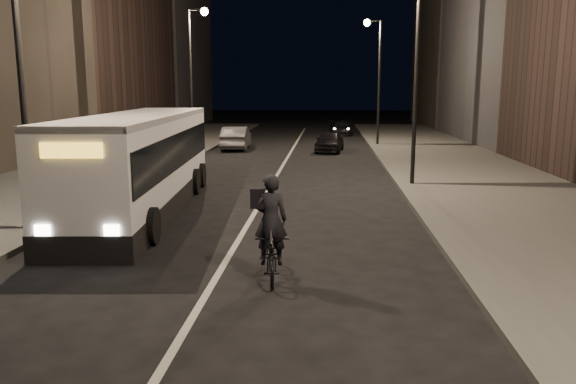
% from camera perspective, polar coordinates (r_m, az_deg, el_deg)
% --- Properties ---
extents(ground, '(180.00, 180.00, 0.00)m').
position_cam_1_polar(ground, '(11.07, -8.14, -10.00)').
color(ground, black).
rests_on(ground, ground).
extents(sidewalk_right, '(7.00, 70.00, 0.16)m').
position_cam_1_polar(sidewalk_right, '(25.20, 18.36, 1.35)').
color(sidewalk_right, '#3E3E3B').
rests_on(sidewalk_right, ground).
extents(sidewalk_left, '(7.00, 70.00, 0.16)m').
position_cam_1_polar(sidewalk_left, '(26.68, -19.78, 1.75)').
color(sidewalk_left, '#3E3E3B').
rests_on(sidewalk_left, ground).
extents(streetlight_right_mid, '(1.20, 0.44, 8.12)m').
position_cam_1_polar(streetlight_right_mid, '(22.38, 12.32, 14.13)').
color(streetlight_right_mid, black).
rests_on(streetlight_right_mid, sidewalk_right).
extents(streetlight_right_far, '(1.20, 0.44, 8.12)m').
position_cam_1_polar(streetlight_right_far, '(38.27, 8.89, 12.64)').
color(streetlight_right_far, black).
rests_on(streetlight_right_far, sidewalk_right).
extents(streetlight_left_near, '(1.20, 0.44, 8.12)m').
position_cam_1_polar(streetlight_left_near, '(16.11, -25.00, 14.92)').
color(streetlight_left_near, black).
rests_on(streetlight_left_near, sidewalk_left).
extents(streetlight_left_far, '(1.20, 0.44, 8.12)m').
position_cam_1_polar(streetlight_left_far, '(33.04, -9.46, 12.98)').
color(streetlight_left_far, black).
rests_on(streetlight_left_far, sidewalk_left).
extents(city_bus, '(3.32, 11.51, 3.06)m').
position_cam_1_polar(city_bus, '(18.30, -14.68, 3.29)').
color(city_bus, white).
rests_on(city_bus, ground).
extents(cyclist_on_bicycle, '(0.91, 1.99, 2.21)m').
position_cam_1_polar(cyclist_on_bicycle, '(11.41, -1.70, -5.37)').
color(cyclist_on_bicycle, black).
rests_on(cyclist_on_bicycle, ground).
extents(car_near, '(1.97, 3.99, 1.31)m').
position_cam_1_polar(car_near, '(34.72, 4.24, 5.19)').
color(car_near, black).
rests_on(car_near, ground).
extents(car_mid, '(1.78, 4.53, 1.47)m').
position_cam_1_polar(car_mid, '(36.14, -5.30, 5.50)').
color(car_mid, '#38383B').
rests_on(car_mid, ground).
extents(car_far, '(2.09, 4.18, 1.17)m').
position_cam_1_polar(car_far, '(47.45, 5.39, 6.50)').
color(car_far, black).
rests_on(car_far, ground).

